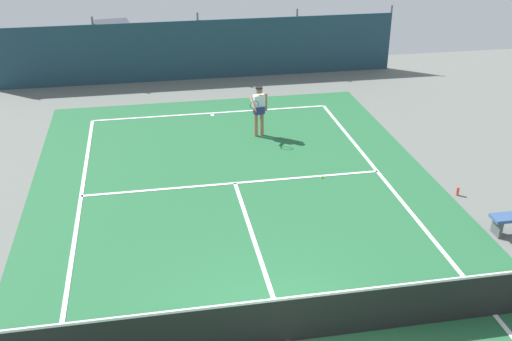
# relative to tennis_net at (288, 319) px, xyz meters

# --- Properties ---
(ground_plane) EXTENTS (36.00, 36.00, 0.00)m
(ground_plane) POSITION_rel_tennis_net_xyz_m (0.00, 0.00, -0.51)
(ground_plane) COLOR slate
(court_surface) EXTENTS (11.02, 26.60, 0.01)m
(court_surface) POSITION_rel_tennis_net_xyz_m (0.00, 0.00, -0.51)
(court_surface) COLOR #236038
(court_surface) RESTS_ON ground
(tennis_net) EXTENTS (10.12, 0.10, 1.10)m
(tennis_net) POSITION_rel_tennis_net_xyz_m (0.00, 0.00, 0.00)
(tennis_net) COLOR black
(tennis_net) RESTS_ON ground
(back_fence) EXTENTS (16.30, 0.98, 2.70)m
(back_fence) POSITION_rel_tennis_net_xyz_m (-0.00, 16.47, 0.16)
(back_fence) COLOR #1E3D4C
(back_fence) RESTS_ON ground
(tennis_player) EXTENTS (0.66, 0.79, 1.64)m
(tennis_player) POSITION_rel_tennis_net_xyz_m (1.27, 9.60, 0.45)
(tennis_player) COLOR #9E7051
(tennis_player) RESTS_ON ground
(tennis_ball_near_player) EXTENTS (0.07, 0.07, 0.07)m
(tennis_ball_near_player) POSITION_rel_tennis_net_xyz_m (2.44, 6.30, -0.48)
(tennis_ball_near_player) COLOR #CCDB33
(tennis_ball_near_player) RESTS_ON ground
(parked_car) EXTENTS (2.45, 4.41, 1.68)m
(parked_car) POSITION_rel_tennis_net_xyz_m (-3.50, 19.40, 0.33)
(parked_car) COLOR silver
(parked_car) RESTS_ON ground
(water_bottle) EXTENTS (0.08, 0.08, 0.24)m
(water_bottle) POSITION_rel_tennis_net_xyz_m (5.69, 4.66, -0.39)
(water_bottle) COLOR #D84C38
(water_bottle) RESTS_ON ground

